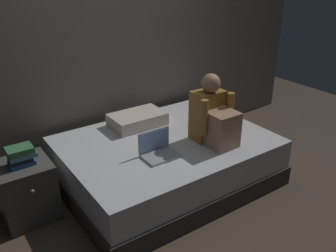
% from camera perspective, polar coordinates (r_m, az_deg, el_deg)
% --- Properties ---
extents(ground_plane, '(8.00, 8.00, 0.00)m').
position_cam_1_polar(ground_plane, '(3.50, -0.17, -11.84)').
color(ground_plane, '#47382D').
extents(wall_back, '(5.60, 0.10, 2.70)m').
position_cam_1_polar(wall_back, '(3.93, -10.51, 13.57)').
color(wall_back, slate).
rests_on(wall_back, ground_plane).
extents(bed, '(2.00, 1.50, 0.48)m').
position_cam_1_polar(bed, '(3.67, -0.28, -5.49)').
color(bed, '#332D2B').
rests_on(bed, ground_plane).
extents(nightstand, '(0.44, 0.46, 0.53)m').
position_cam_1_polar(nightstand, '(3.42, -21.23, -9.35)').
color(nightstand, '#474442').
rests_on(nightstand, ground_plane).
extents(person_sitting, '(0.39, 0.44, 0.66)m').
position_cam_1_polar(person_sitting, '(3.45, 7.12, 1.43)').
color(person_sitting, olive).
rests_on(person_sitting, bed).
extents(laptop, '(0.32, 0.23, 0.22)m').
position_cam_1_polar(laptop, '(3.25, -1.57, -3.70)').
color(laptop, '#9EA0A5').
rests_on(laptop, bed).
extents(pillow, '(0.56, 0.36, 0.13)m').
position_cam_1_polar(pillow, '(3.84, -4.79, 1.05)').
color(pillow, beige).
rests_on(pillow, bed).
extents(book_stack, '(0.22, 0.16, 0.16)m').
position_cam_1_polar(book_stack, '(3.24, -22.03, -4.34)').
color(book_stack, '#284C84').
rests_on(book_stack, nightstand).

